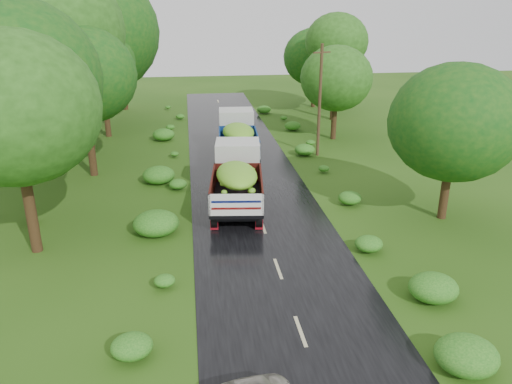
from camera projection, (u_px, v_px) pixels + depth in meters
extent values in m
plane|color=#22480F|center=(300.00, 332.00, 15.74)|extent=(120.00, 120.00, 0.00)
cube|color=black|center=(274.00, 257.00, 20.37)|extent=(6.50, 80.00, 0.02)
cube|color=#BFB78C|center=(300.00, 331.00, 15.73)|extent=(0.12, 1.60, 0.00)
cube|color=#BFB78C|center=(278.00, 269.00, 19.44)|extent=(0.12, 1.60, 0.00)
cube|color=#BFB78C|center=(263.00, 226.00, 23.15)|extent=(0.12, 1.60, 0.00)
cube|color=#BFB78C|center=(252.00, 195.00, 26.85)|extent=(0.12, 1.60, 0.00)
cube|color=#BFB78C|center=(244.00, 172.00, 30.56)|extent=(0.12, 1.60, 0.00)
cube|color=#BFB78C|center=(237.00, 154.00, 34.27)|extent=(0.12, 1.60, 0.00)
cube|color=#BFB78C|center=(232.00, 139.00, 37.97)|extent=(0.12, 1.60, 0.00)
cube|color=#BFB78C|center=(227.00, 127.00, 41.68)|extent=(0.12, 1.60, 0.00)
cube|color=#BFB78C|center=(224.00, 117.00, 45.39)|extent=(0.12, 1.60, 0.00)
cube|color=#BFB78C|center=(221.00, 109.00, 49.09)|extent=(0.12, 1.60, 0.00)
cube|color=#BFB78C|center=(218.00, 101.00, 52.80)|extent=(0.12, 1.60, 0.00)
cube|color=black|center=(237.00, 195.00, 25.08)|extent=(2.47, 6.09, 0.29)
cylinder|color=black|center=(219.00, 184.00, 27.13)|extent=(0.41, 1.08, 1.05)
cylinder|color=black|center=(257.00, 183.00, 27.17)|extent=(0.41, 1.08, 1.05)
cylinder|color=black|center=(216.00, 208.00, 23.86)|extent=(0.41, 1.08, 1.05)
cylinder|color=black|center=(258.00, 208.00, 23.90)|extent=(0.41, 1.08, 1.05)
cylinder|color=black|center=(215.00, 217.00, 22.86)|extent=(0.41, 1.08, 1.05)
cylinder|color=black|center=(259.00, 217.00, 22.90)|extent=(0.41, 1.08, 1.05)
cube|color=maroon|center=(214.00, 225.00, 22.60)|extent=(0.36, 0.08, 0.47)
cube|color=maroon|center=(259.00, 225.00, 22.65)|extent=(0.36, 0.08, 0.47)
cube|color=silver|center=(238.00, 159.00, 26.89)|extent=(2.53, 2.25, 2.00)
cube|color=black|center=(237.00, 199.00, 23.97)|extent=(2.92, 4.76, 0.17)
cube|color=#450D0C|center=(212.00, 187.00, 23.74)|extent=(0.60, 4.50, 1.00)
cube|color=#450D0C|center=(261.00, 187.00, 23.79)|extent=(0.60, 4.50, 1.00)
cube|color=#450D0C|center=(237.00, 173.00, 25.84)|extent=(2.41, 0.36, 1.00)
cube|color=silver|center=(236.00, 205.00, 21.69)|extent=(2.41, 0.36, 1.00)
ellipsoid|color=#47981B|center=(237.00, 175.00, 23.54)|extent=(2.45, 4.00, 1.05)
cube|color=black|center=(238.00, 149.00, 32.90)|extent=(2.18, 6.08, 0.30)
cylinder|color=black|center=(222.00, 143.00, 34.91)|extent=(0.36, 1.08, 1.06)
cylinder|color=black|center=(251.00, 143.00, 35.05)|extent=(0.36, 1.08, 1.06)
cylinder|color=black|center=(223.00, 158.00, 31.61)|extent=(0.36, 1.08, 1.06)
cylinder|color=black|center=(255.00, 157.00, 31.76)|extent=(0.36, 1.08, 1.06)
cylinder|color=black|center=(223.00, 163.00, 30.60)|extent=(0.36, 1.08, 1.06)
cylinder|color=black|center=(256.00, 162.00, 30.74)|extent=(0.36, 1.08, 1.06)
cube|color=maroon|center=(223.00, 169.00, 30.34)|extent=(0.36, 0.06, 0.48)
cube|color=maroon|center=(257.00, 168.00, 30.49)|extent=(0.36, 0.06, 0.48)
cube|color=silver|center=(236.00, 124.00, 34.71)|extent=(2.46, 2.15, 2.02)
cube|color=black|center=(239.00, 151.00, 31.77)|extent=(2.71, 4.70, 0.17)
cube|color=navy|center=(220.00, 142.00, 31.48)|extent=(0.36, 4.56, 1.01)
cube|color=navy|center=(257.00, 141.00, 31.65)|extent=(0.36, 4.56, 1.01)
cube|color=navy|center=(237.00, 133.00, 33.65)|extent=(2.44, 0.23, 1.01)
cube|color=silver|center=(240.00, 151.00, 29.48)|extent=(2.44, 0.23, 1.01)
ellipsoid|color=#47981B|center=(238.00, 132.00, 31.34)|extent=(2.28, 3.95, 1.06)
cylinder|color=#382616|center=(320.00, 102.00, 32.74)|extent=(0.26, 0.26, 7.35)
cube|color=#382616|center=(322.00, 52.00, 31.64)|extent=(1.24, 0.51, 0.09)
cylinder|color=black|center=(24.00, 174.00, 19.69)|extent=(0.44, 0.44, 6.82)
ellipsoid|color=#0E4913|center=(13.00, 108.00, 18.77)|extent=(3.63, 3.63, 3.27)
cylinder|color=black|center=(19.00, 145.00, 22.18)|extent=(0.46, 0.46, 7.58)
ellipsoid|color=#0E4913|center=(8.00, 80.00, 21.16)|extent=(3.98, 3.98, 3.58)
cylinder|color=black|center=(88.00, 120.00, 28.94)|extent=(0.44, 0.44, 6.74)
ellipsoid|color=#0E4913|center=(82.00, 75.00, 28.03)|extent=(3.49, 3.49, 3.14)
cylinder|color=black|center=(52.00, 90.00, 31.17)|extent=(0.50, 0.50, 9.27)
ellipsoid|color=#0E4913|center=(44.00, 31.00, 29.92)|extent=(4.39, 4.39, 3.95)
cylinder|color=black|center=(104.00, 95.00, 37.77)|extent=(0.43, 0.43, 6.42)
ellipsoid|color=#0E4913|center=(101.00, 62.00, 36.91)|extent=(3.19, 3.19, 2.87)
cylinder|color=black|center=(92.00, 74.00, 41.02)|extent=(0.49, 0.49, 8.61)
ellipsoid|color=#0E4913|center=(88.00, 32.00, 39.87)|extent=(4.77, 4.77, 4.29)
cylinder|color=black|center=(122.00, 65.00, 47.33)|extent=(0.48, 0.48, 8.40)
ellipsoid|color=#0E4913|center=(119.00, 30.00, 46.20)|extent=(3.63, 3.63, 3.27)
cylinder|color=black|center=(449.00, 165.00, 23.17)|extent=(0.41, 0.41, 5.32)
ellipsoid|color=#1F4B12|center=(455.00, 122.00, 22.45)|extent=(3.45, 3.45, 3.11)
cylinder|color=black|center=(335.00, 105.00, 37.27)|extent=(0.40, 0.40, 5.19)
ellipsoid|color=#1F4B12|center=(336.00, 78.00, 36.57)|extent=(3.26, 3.26, 2.94)
cylinder|color=black|center=(335.00, 76.00, 43.24)|extent=(0.46, 0.46, 7.60)
ellipsoid|color=#1F4B12|center=(337.00, 42.00, 42.22)|extent=(3.27, 3.27, 2.94)
cylinder|color=black|center=(314.00, 79.00, 49.07)|extent=(0.41, 0.41, 5.51)
ellipsoid|color=#1F4B12|center=(315.00, 57.00, 48.33)|extent=(3.51, 3.51, 3.16)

